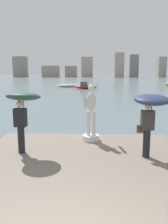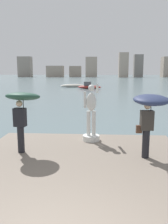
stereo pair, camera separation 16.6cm
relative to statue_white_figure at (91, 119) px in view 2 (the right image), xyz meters
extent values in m
plane|color=slate|center=(-0.26, 33.97, -1.26)|extent=(400.00, 400.00, 0.00)
cube|color=slate|center=(-0.26, -4.07, -1.06)|extent=(6.72, 9.92, 0.40)
cylinder|color=silver|center=(0.00, -0.01, -0.75)|extent=(0.66, 0.66, 0.20)
cylinder|color=silver|center=(-0.10, -0.01, -0.18)|extent=(0.15, 0.15, 0.95)
cylinder|color=silver|center=(0.10, -0.01, -0.18)|extent=(0.15, 0.15, 0.95)
ellipsoid|color=silver|center=(0.00, -0.01, 0.65)|extent=(0.38, 0.26, 0.70)
sphere|color=silver|center=(0.00, -0.01, 1.18)|extent=(0.24, 0.24, 0.24)
cylinder|color=silver|center=(-0.24, -0.01, 0.73)|extent=(0.10, 0.10, 0.62)
cylinder|color=silver|center=(0.22, 0.26, 1.14)|extent=(0.10, 0.59, 0.40)
cylinder|color=black|center=(-2.26, -1.50, -0.42)|extent=(0.22, 0.22, 0.88)
cube|color=black|center=(-2.26, -1.50, 0.32)|extent=(0.41, 0.29, 0.60)
sphere|color=beige|center=(-2.26, -1.50, 0.77)|extent=(0.21, 0.21, 0.21)
cylinder|color=#262626|center=(-2.14, -1.48, 0.66)|extent=(0.02, 0.02, 0.56)
ellipsoid|color=#234738|center=(-2.14, -1.48, 1.00)|extent=(1.21, 1.23, 0.39)
cylinder|color=black|center=(1.74, -1.73, -0.42)|extent=(0.22, 0.22, 0.88)
cube|color=#38332D|center=(1.74, -1.73, 0.32)|extent=(0.40, 0.27, 0.60)
sphere|color=beige|center=(1.74, -1.73, 0.77)|extent=(0.21, 0.21, 0.21)
cylinder|color=#262626|center=(1.86, -1.69, 0.62)|extent=(0.02, 0.02, 0.49)
ellipsoid|color=navy|center=(1.86, -1.69, 0.94)|extent=(1.17, 1.19, 0.39)
cube|color=#513323|center=(1.52, -1.73, 0.04)|extent=(0.19, 0.11, 0.24)
ellipsoid|color=silver|center=(-4.87, 37.70, -0.94)|extent=(5.10, 3.03, 0.63)
ellipsoid|color=#9E2D28|center=(-1.42, 33.36, -0.94)|extent=(4.51, 2.07, 0.63)
cube|color=#4C4C51|center=(-1.74, 33.42, -0.33)|extent=(1.26, 1.14, 0.70)
cube|color=gray|center=(-43.48, 129.51, 4.67)|extent=(7.80, 5.03, 11.84)
cube|color=gray|center=(-25.09, 127.40, 1.97)|extent=(9.57, 5.90, 6.45)
cube|color=gray|center=(-13.61, 130.85, 1.95)|extent=(6.83, 4.68, 6.40)
cube|color=#A89989|center=(-4.03, 128.58, 4.48)|extent=(6.55, 4.26, 11.46)
cube|color=#A89989|center=(13.82, 123.45, 5.44)|extent=(5.08, 5.69, 13.39)
cube|color=gray|center=(22.72, 128.36, 5.08)|extent=(4.99, 4.80, 12.67)
cube|color=gray|center=(38.30, 128.55, 4.42)|extent=(4.36, 7.29, 11.36)
camera|label=1|loc=(0.10, -8.75, 1.77)|focal=37.35mm
camera|label=2|loc=(0.27, -8.74, 1.77)|focal=37.35mm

